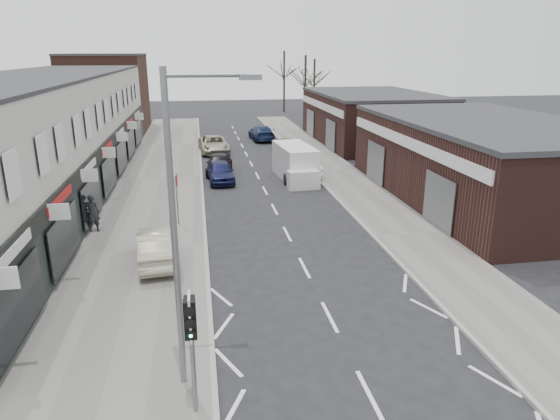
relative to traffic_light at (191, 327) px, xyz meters
name	(u,v)px	position (x,y,z in m)	size (l,w,h in m)	color
ground	(347,351)	(4.40, 2.02, -2.41)	(160.00, 160.00, 0.00)	black
pavement_left	(160,179)	(-2.35, 24.02, -2.35)	(5.50, 64.00, 0.12)	slate
pavement_right	(336,172)	(10.15, 24.02, -2.35)	(3.50, 64.00, 0.12)	slate
shop_terrace_left	(38,137)	(-9.10, 21.52, 1.14)	(8.00, 41.00, 7.10)	beige
brick_block_far	(107,94)	(-9.10, 47.02, 1.59)	(8.00, 10.00, 8.00)	#44251D
right_unit_near	(486,162)	(16.90, 16.02, -0.16)	(10.00, 18.00, 4.50)	#371D19
right_unit_far	(371,119)	(16.90, 36.02, -0.16)	(10.00, 16.00, 4.50)	#371D19
tree_far_a	(305,123)	(13.40, 50.02, -2.41)	(3.60, 3.60, 8.00)	#382D26
tree_far_b	(313,117)	(15.90, 56.02, -2.41)	(3.60, 3.60, 7.50)	#382D26
tree_far_c	(284,112)	(12.90, 62.02, -2.41)	(3.60, 3.60, 8.50)	#382D26
traffic_light	(191,327)	(0.00, 0.00, 0.00)	(0.28, 0.60, 3.10)	slate
street_lamp	(181,219)	(-0.13, 1.22, 2.20)	(2.23, 0.22, 8.00)	slate
warning_sign	(177,184)	(-0.76, 14.02, -0.21)	(0.12, 0.80, 2.70)	slate
white_van	(295,163)	(6.89, 22.69, -1.33)	(2.46, 6.02, 2.29)	white
sedan_on_pavement	(157,245)	(-1.52, 9.38, -1.59)	(1.50, 4.31, 1.42)	#A09C80
pedestrian	(92,213)	(-4.80, 13.58, -1.36)	(0.68, 0.45, 1.86)	black
parked_car_left_a	(220,172)	(1.75, 22.69, -1.72)	(1.65, 4.10, 1.40)	#141740
parked_car_left_b	(219,164)	(1.81, 25.34, -1.77)	(1.80, 4.42, 1.28)	black
parked_car_left_c	(214,144)	(1.70, 33.05, -1.70)	(2.39, 5.17, 1.44)	#AAA688
parked_car_right_a	(305,167)	(7.68, 23.36, -1.75)	(1.42, 4.07, 1.34)	white
parked_car_right_b	(286,145)	(7.90, 32.19, -1.77)	(1.53, 3.81, 1.30)	black
parked_car_right_c	(261,133)	(6.60, 38.80, -1.69)	(2.04, 5.02, 1.46)	#162345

